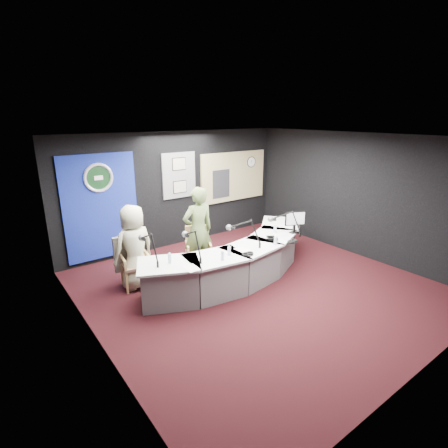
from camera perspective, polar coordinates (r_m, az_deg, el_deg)
ground at (r=6.87m, az=5.42°, el=-10.11°), size 6.00×6.00×0.00m
ceiling at (r=6.10m, az=6.19°, el=13.88°), size 6.00×6.00×0.02m
wall_back at (r=8.72m, az=-7.65°, el=5.60°), size 6.00×0.02×2.80m
wall_front at (r=4.74m, az=31.19°, el=-7.19°), size 6.00×0.02×2.80m
wall_left at (r=4.94m, az=-20.99°, el=-4.75°), size 0.02×6.00×2.80m
wall_right at (r=8.61m, az=20.77°, el=4.46°), size 0.02×6.00×2.80m
broadcast_desk at (r=7.05m, az=2.20°, el=-5.90°), size 4.50×1.90×0.75m
backdrop_panel at (r=8.01m, az=-19.43°, el=2.58°), size 1.60×0.05×2.30m
agency_seal at (r=7.84m, az=-19.82°, el=7.11°), size 0.63×0.07×0.63m
seal_center at (r=7.84m, az=-19.83°, el=7.11°), size 0.48×0.01×0.48m
pinboard at (r=8.66m, az=-7.36°, el=7.88°), size 0.90×0.04×1.10m
framed_photo_upper at (r=8.59m, az=-7.33°, el=9.70°), size 0.34×0.02×0.27m
framed_photo_lower at (r=8.68m, az=-7.19°, el=6.04°), size 0.34×0.02×0.27m
booth_window_frame at (r=9.63m, az=1.59°, el=7.77°), size 2.12×0.06×1.32m
booth_glow at (r=9.62m, az=1.62°, el=7.76°), size 2.00×0.02×1.20m
equipment_rack at (r=9.36m, az=-0.48°, el=6.57°), size 0.55×0.02×0.75m
wall_clock at (r=9.93m, az=4.47°, el=10.07°), size 0.28×0.01×0.28m
armchair_left at (r=6.83m, az=-14.27°, el=-5.95°), size 0.66×0.66×1.04m
armchair_right at (r=7.25m, az=-4.18°, el=-4.33°), size 0.72×0.72×0.97m
draped_jacket at (r=6.99m, az=-15.56°, el=-4.63°), size 0.51×0.17×0.70m
person_man at (r=6.72m, az=-14.45°, el=-3.69°), size 0.86×0.62×1.62m
person_woman at (r=7.11m, az=-4.26°, el=-1.13°), size 0.70×0.49×1.82m
computer_monitor at (r=7.53m, az=11.47°, el=0.90°), size 0.42×0.22×0.31m
desk_phone at (r=7.12m, az=7.92°, el=-2.37°), size 0.25×0.24×0.05m
headphones_near at (r=7.06m, az=11.11°, el=-2.77°), size 0.21×0.21×0.03m
headphones_far at (r=6.34m, az=3.89°, el=-4.86°), size 0.23×0.23×0.04m
paper_stack at (r=5.82m, az=-5.35°, el=-7.19°), size 0.22×0.31×0.00m
notepad at (r=6.55m, az=3.09°, el=-4.24°), size 0.21×0.30×0.00m
boom_mic_a at (r=6.08m, az=-12.15°, el=-3.36°), size 0.16×0.74×0.60m
boom_mic_b at (r=6.13m, az=-5.19°, el=-2.84°), size 0.19×0.74×0.60m
boom_mic_c at (r=6.65m, az=3.33°, el=-1.17°), size 0.47×0.63×0.60m
boom_mic_d at (r=7.31m, az=10.01°, el=0.33°), size 0.54×0.58×0.60m
water_bottles at (r=6.71m, az=3.88°, el=-2.90°), size 3.22×0.59×0.18m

